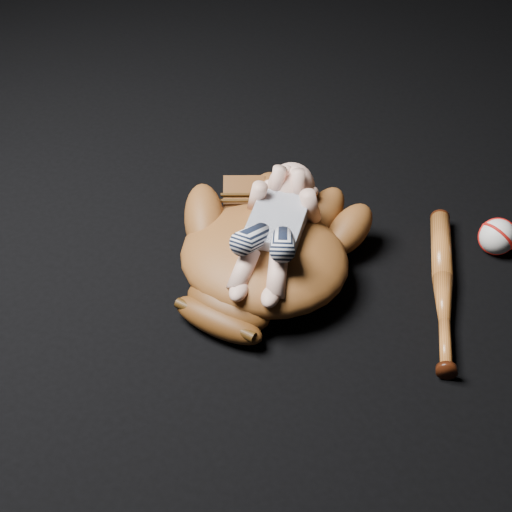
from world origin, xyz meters
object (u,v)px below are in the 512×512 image
baseball_glove (264,251)px  baseball_bat (443,287)px  newborn_baby (274,228)px  baseball (497,236)px

baseball_glove → baseball_bat: baseball_glove is taller
newborn_baby → baseball_bat: (0.34, 0.06, -0.11)m
baseball_glove → newborn_baby: size_ratio=1.31×
baseball_glove → newborn_baby: (0.02, 0.01, 0.06)m
baseball_bat → baseball: baseball is taller
baseball_glove → baseball: bearing=42.0°
newborn_baby → baseball_bat: size_ratio=0.83×
newborn_baby → baseball: bearing=24.9°
baseball_glove → baseball: size_ratio=6.40×
newborn_baby → baseball_bat: 0.37m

